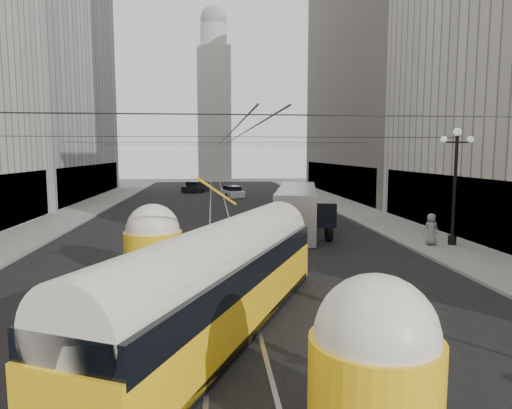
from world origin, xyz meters
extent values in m
cube|color=black|center=(0.00, 32.50, 0.00)|extent=(20.00, 85.00, 0.02)
cube|color=gray|center=(-12.00, 36.00, 0.07)|extent=(4.00, 72.00, 0.15)
cube|color=gray|center=(12.00, 36.00, 0.07)|extent=(4.00, 72.00, 0.15)
cube|color=gray|center=(-0.75, 32.50, 0.00)|extent=(0.12, 85.00, 0.04)
cube|color=gray|center=(0.75, 32.50, 0.00)|extent=(0.12, 85.00, 0.04)
cube|color=#999999|center=(-20.00, 48.00, 14.00)|extent=(12.00, 28.00, 28.00)
cube|color=black|center=(-14.05, 48.00, 2.00)|extent=(0.10, 25.20, 3.60)
cube|color=black|center=(14.05, 22.00, 2.00)|extent=(0.10, 18.00, 3.60)
cube|color=#514C47|center=(20.00, 48.00, 16.00)|extent=(12.00, 32.00, 32.00)
cube|color=black|center=(14.05, 48.00, 2.00)|extent=(0.10, 28.80, 3.60)
cube|color=#B2AFA8|center=(0.00, 80.00, 12.00)|extent=(6.00, 6.00, 24.00)
cylinder|color=#B2AFA8|center=(0.00, 80.00, 26.00)|extent=(4.80, 4.80, 4.00)
sphere|color=gray|center=(0.00, 80.00, 28.96)|extent=(4.80, 4.80, 4.80)
cylinder|color=black|center=(12.60, 18.00, 3.15)|extent=(0.18, 0.18, 6.00)
cylinder|color=black|center=(12.60, 18.00, 0.40)|extent=(0.44, 0.44, 0.50)
cylinder|color=black|center=(12.60, 18.00, 5.75)|extent=(1.60, 0.08, 0.08)
sphere|color=white|center=(12.60, 18.00, 6.30)|extent=(0.44, 0.44, 0.44)
sphere|color=white|center=(11.85, 18.00, 5.90)|extent=(0.36, 0.36, 0.36)
sphere|color=white|center=(13.35, 18.00, 5.90)|extent=(0.36, 0.36, 0.36)
cylinder|color=black|center=(0.00, 4.00, 6.00)|extent=(25.00, 0.03, 0.03)
cylinder|color=black|center=(0.00, 18.00, 6.00)|extent=(25.00, 0.03, 0.03)
cylinder|color=black|center=(0.00, 32.00, 6.00)|extent=(25.00, 0.03, 0.03)
cylinder|color=black|center=(0.00, 46.00, 6.00)|extent=(25.00, 0.03, 0.03)
cylinder|color=black|center=(0.00, 36.00, 5.80)|extent=(0.03, 72.00, 0.03)
cylinder|color=black|center=(0.40, 36.00, 5.80)|extent=(0.03, 72.00, 0.03)
cube|color=yellow|center=(-0.38, 7.24, 0.94)|extent=(7.36, 12.30, 1.52)
cube|color=black|center=(-0.38, 7.24, 0.22)|extent=(7.20, 11.96, 0.27)
cube|color=black|center=(-0.38, 7.24, 1.92)|extent=(7.30, 12.14, 0.76)
cylinder|color=silver|center=(-0.38, 7.24, 2.19)|extent=(7.04, 12.02, 2.05)
cylinder|color=yellow|center=(2.21, 1.66, 1.03)|extent=(2.32, 2.32, 2.05)
sphere|color=silver|center=(2.21, 1.66, 2.10)|extent=(2.14, 2.14, 2.14)
cylinder|color=yellow|center=(-2.96, 12.81, 1.03)|extent=(2.32, 2.32, 2.05)
sphere|color=silver|center=(-2.96, 12.81, 2.10)|extent=(2.14, 2.14, 2.14)
cube|color=#AFB1B5|center=(5.05, 24.07, 1.47)|extent=(4.67, 11.64, 2.85)
cube|color=black|center=(5.05, 24.07, 1.95)|extent=(4.61, 11.25, 1.04)
cube|color=black|center=(5.05, 18.43, 1.80)|extent=(2.16, 0.55, 1.33)
cylinder|color=black|center=(3.86, 20.26, 0.47)|extent=(0.30, 0.95, 0.95)
cylinder|color=black|center=(6.23, 20.26, 0.47)|extent=(0.30, 0.95, 0.95)
cylinder|color=black|center=(3.86, 27.89, 0.47)|extent=(0.30, 0.95, 0.95)
cylinder|color=black|center=(6.23, 27.89, 0.47)|extent=(0.30, 0.95, 0.95)
cube|color=white|center=(1.76, 47.22, 0.44)|extent=(2.77, 4.49, 0.74)
cube|color=black|center=(1.76, 47.22, 0.97)|extent=(2.07, 2.62, 0.70)
cylinder|color=black|center=(0.99, 45.80, 0.30)|extent=(0.22, 0.59, 0.59)
cylinder|color=black|center=(2.53, 45.80, 0.30)|extent=(0.22, 0.59, 0.59)
cylinder|color=black|center=(0.99, 48.64, 0.30)|extent=(0.22, 0.59, 0.59)
cylinder|color=black|center=(2.53, 48.64, 0.30)|extent=(0.22, 0.59, 0.59)
cube|color=black|center=(-2.71, 54.68, 0.48)|extent=(3.56, 4.87, 0.80)
cube|color=black|center=(-2.71, 54.68, 1.04)|extent=(2.51, 2.93, 0.75)
cylinder|color=black|center=(-3.55, 53.15, 0.32)|extent=(0.22, 0.64, 0.64)
cylinder|color=black|center=(-1.88, 53.15, 0.32)|extent=(0.22, 0.64, 0.64)
cylinder|color=black|center=(-3.55, 56.21, 0.32)|extent=(0.22, 0.64, 0.64)
cylinder|color=black|center=(-1.88, 56.21, 0.32)|extent=(0.22, 0.64, 0.64)
imported|color=silver|center=(2.78, 3.51, 0.76)|extent=(0.74, 0.85, 1.51)
imported|color=gray|center=(11.36, 18.01, 1.02)|extent=(0.87, 0.55, 1.74)
camera|label=1|loc=(-0.56, -5.60, 5.22)|focal=32.00mm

